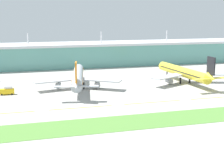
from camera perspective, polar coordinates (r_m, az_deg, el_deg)
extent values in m
plane|color=#A8A59E|center=(166.46, 6.79, -3.94)|extent=(600.00, 600.00, 0.00)
cube|color=#5B9E93|center=(269.01, -2.14, 3.36)|extent=(280.00, 28.00, 16.66)
cube|color=silver|center=(268.06, -2.15, 5.32)|extent=(288.00, 34.00, 1.80)
cylinder|color=silver|center=(254.89, -14.27, 5.97)|extent=(0.90, 0.90, 9.00)
cylinder|color=silver|center=(262.22, -1.87, 6.39)|extent=(0.90, 0.90, 9.00)
cylinder|color=silver|center=(280.75, 9.37, 6.52)|extent=(0.90, 0.90, 9.00)
cylinder|color=#ADB2BC|center=(186.40, -5.89, -0.35)|extent=(16.42, 55.90, 5.80)
cone|color=#ADB2BC|center=(215.87, -5.70, 1.11)|extent=(6.18, 4.98, 5.51)
cone|color=#ADB2BC|center=(155.87, -6.16, -2.00)|extent=(6.11, 7.45, 5.72)
cube|color=orange|center=(155.62, -6.20, 0.40)|extent=(1.92, 6.42, 9.50)
cube|color=#ADB2BC|center=(156.66, -8.17, -2.06)|extent=(10.43, 5.06, 0.36)
cube|color=#ADB2BC|center=(156.32, -4.14, -2.00)|extent=(10.43, 5.06, 0.36)
cube|color=#B7BABF|center=(183.02, -9.67, -1.05)|extent=(24.85, 11.22, 0.70)
cylinder|color=gray|center=(184.88, -9.24, -1.81)|extent=(4.01, 5.03, 3.20)
cube|color=#B7BABF|center=(182.38, -2.14, -0.95)|extent=(23.82, 18.80, 0.70)
cylinder|color=gray|center=(184.31, -2.53, -1.72)|extent=(4.01, 5.03, 3.20)
cylinder|color=black|center=(207.84, -5.73, -0.56)|extent=(0.70, 0.70, 3.60)
cylinder|color=black|center=(184.50, -6.88, -1.96)|extent=(1.10, 1.10, 3.60)
cylinder|color=black|center=(184.33, -4.89, -1.94)|extent=(1.10, 1.10, 3.60)
cube|color=orange|center=(186.33, -5.89, -0.22)|extent=(15.39, 50.43, 0.60)
cylinder|color=yellow|center=(205.02, 12.03, 0.45)|extent=(9.43, 50.97, 5.80)
cone|color=yellow|center=(228.40, 8.44, 1.55)|extent=(5.78, 4.39, 5.51)
cone|color=yellow|center=(181.72, 16.72, -0.62)|extent=(5.39, 6.97, 5.72)
cube|color=black|center=(181.46, 16.63, 1.44)|extent=(1.16, 6.43, 9.50)
cube|color=yellow|center=(178.98, 15.20, -0.77)|extent=(10.20, 3.91, 0.36)
cube|color=yellow|center=(185.43, 17.99, -0.54)|extent=(10.20, 3.91, 0.36)
cube|color=#B7BABF|center=(195.46, 9.69, -0.33)|extent=(24.54, 16.67, 0.70)
cylinder|color=gray|center=(197.80, 9.77, -1.03)|extent=(3.52, 4.72, 3.20)
cube|color=#B7BABF|center=(208.16, 15.47, 0.08)|extent=(24.93, 13.84, 0.70)
cylinder|color=gray|center=(209.13, 14.94, -0.62)|extent=(3.52, 4.72, 3.20)
cylinder|color=black|center=(221.95, 9.42, 0.05)|extent=(0.70, 0.70, 3.60)
cylinder|color=black|center=(201.70, 11.65, -1.05)|extent=(1.10, 1.10, 3.60)
cylinder|color=black|center=(205.05, 13.18, -0.93)|extent=(1.10, 1.10, 3.60)
cube|color=black|center=(204.95, 12.03, 0.56)|extent=(9.11, 45.92, 0.60)
cube|color=yellow|center=(146.32, -18.61, -6.41)|extent=(28.00, 0.70, 0.04)
cube|color=yellow|center=(148.14, -5.31, -5.70)|extent=(28.00, 0.70, 0.04)
cube|color=yellow|center=(157.45, 7.00, -4.77)|extent=(28.00, 0.70, 0.04)
cube|color=yellow|center=(173.06, 17.48, -3.80)|extent=(28.00, 0.70, 0.04)
cube|color=#518438|center=(137.01, 12.19, -7.21)|extent=(300.00, 18.00, 0.10)
cube|color=gold|center=(178.92, -17.59, -2.78)|extent=(7.35, 3.04, 2.60)
cylinder|color=silver|center=(178.37, -17.37, -2.08)|extent=(4.12, 2.24, 2.00)
cylinder|color=black|center=(178.35, -18.41, -3.30)|extent=(0.92, 0.41, 0.90)
cylinder|color=black|center=(180.61, -18.33, -3.12)|extent=(0.92, 0.41, 0.90)
cylinder|color=black|center=(177.83, -16.79, -3.25)|extent=(0.92, 0.41, 0.90)
cylinder|color=black|center=(180.10, -16.73, -3.07)|extent=(0.92, 0.41, 0.90)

